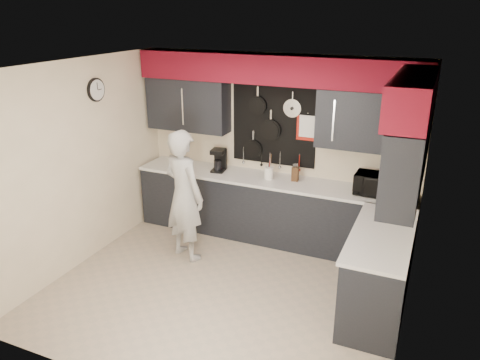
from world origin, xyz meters
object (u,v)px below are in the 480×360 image
at_px(knife_block, 295,174).
at_px(person, 184,196).
at_px(microwave, 375,184).
at_px(utensil_crock, 269,173).
at_px(coffee_maker, 219,159).

xyz_separation_m(knife_block, person, (-1.18, -1.00, -0.14)).
bearing_deg(microwave, knife_block, 177.67).
xyz_separation_m(knife_block, utensil_crock, (-0.36, -0.07, -0.02)).
relative_size(knife_block, person, 0.11).
relative_size(microwave, utensil_crock, 2.96).
distance_m(knife_block, utensil_crock, 0.36).
relative_size(microwave, coffee_maker, 1.48).
xyz_separation_m(microwave, person, (-2.25, -0.92, -0.18)).
distance_m(knife_block, person, 1.55).
bearing_deg(coffee_maker, knife_block, -5.74).
height_order(knife_block, person, person).
bearing_deg(microwave, utensil_crock, -178.66).
xyz_separation_m(microwave, utensil_crock, (-1.43, 0.01, -0.05)).
distance_m(microwave, person, 2.44).
bearing_deg(person, coffee_maker, -72.32).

